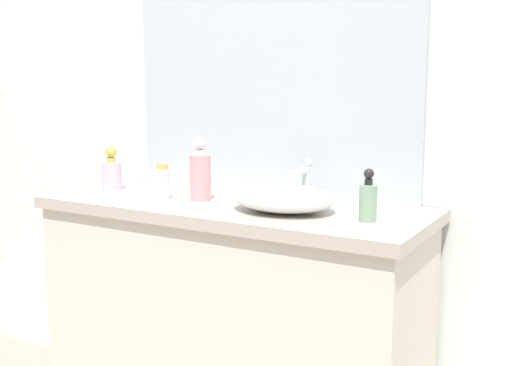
# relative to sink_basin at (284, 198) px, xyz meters

# --- Properties ---
(bathroom_wall_rear) EXTENTS (6.00, 0.06, 2.60)m
(bathroom_wall_rear) POSITION_rel_sink_basin_xyz_m (-0.26, 0.34, 0.34)
(bathroom_wall_rear) COLOR silver
(bathroom_wall_rear) RESTS_ON ground
(vanity_counter) EXTENTS (1.36, 0.52, 0.91)m
(vanity_counter) POSITION_rel_sink_basin_xyz_m (-0.22, 0.04, -0.50)
(vanity_counter) COLOR beige
(vanity_counter) RESTS_ON ground
(wall_mirror_panel) EXTENTS (1.17, 0.01, 1.07)m
(wall_mirror_panel) POSITION_rel_sink_basin_xyz_m (-0.22, 0.30, 0.49)
(wall_mirror_panel) COLOR #B2BCC6
(wall_mirror_panel) RESTS_ON vanity_counter
(sink_basin) EXTENTS (0.34, 0.27, 0.08)m
(sink_basin) POSITION_rel_sink_basin_xyz_m (0.00, 0.00, 0.00)
(sink_basin) COLOR silver
(sink_basin) RESTS_ON vanity_counter
(faucet) EXTENTS (0.03, 0.14, 0.15)m
(faucet) POSITION_rel_sink_basin_xyz_m (0.00, 0.15, 0.05)
(faucet) COLOR silver
(faucet) RESTS_ON vanity_counter
(soap_dispenser) EXTENTS (0.05, 0.05, 0.16)m
(soap_dispenser) POSITION_rel_sink_basin_xyz_m (0.29, -0.01, 0.02)
(soap_dispenser) COLOR gray
(soap_dispenser) RESTS_ON vanity_counter
(lotion_bottle) EXTENTS (0.05, 0.05, 0.13)m
(lotion_bottle) POSITION_rel_sink_basin_xyz_m (-0.47, -0.03, 0.02)
(lotion_bottle) COLOR white
(lotion_bottle) RESTS_ON vanity_counter
(perfume_bottle) EXTENTS (0.08, 0.08, 0.17)m
(perfume_bottle) POSITION_rel_sink_basin_xyz_m (-0.77, 0.03, 0.02)
(perfume_bottle) COLOR silver
(perfume_bottle) RESTS_ON vanity_counter
(spray_can) EXTENTS (0.07, 0.07, 0.22)m
(spray_can) POSITION_rel_sink_basin_xyz_m (-0.34, 0.02, 0.05)
(spray_can) COLOR pink
(spray_can) RESTS_ON vanity_counter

